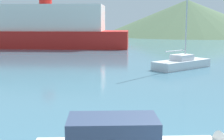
# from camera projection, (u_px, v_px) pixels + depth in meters

# --- Properties ---
(sailboat_inner) EXTENTS (6.20, 4.93, 11.00)m
(sailboat_inner) POSITION_uv_depth(u_px,v_px,m) (182.00, 62.00, 28.43)
(sailboat_inner) COLOR silver
(sailboat_inner) RESTS_ON ground_plane
(ferry_distant) EXTENTS (28.09, 13.23, 8.52)m
(ferry_distant) POSITION_uv_depth(u_px,v_px,m) (46.00, 29.00, 51.52)
(ferry_distant) COLOR red
(ferry_distant) RESTS_ON ground_plane
(hill_central) EXTENTS (36.88, 36.88, 8.67)m
(hill_central) POSITION_uv_depth(u_px,v_px,m) (46.00, 22.00, 103.28)
(hill_central) COLOR #4C6647
(hill_central) RESTS_ON ground_plane
(hill_east) EXTENTS (54.46, 54.46, 11.15)m
(hill_east) POSITION_uv_depth(u_px,v_px,m) (187.00, 18.00, 99.32)
(hill_east) COLOR #4C6647
(hill_east) RESTS_ON ground_plane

